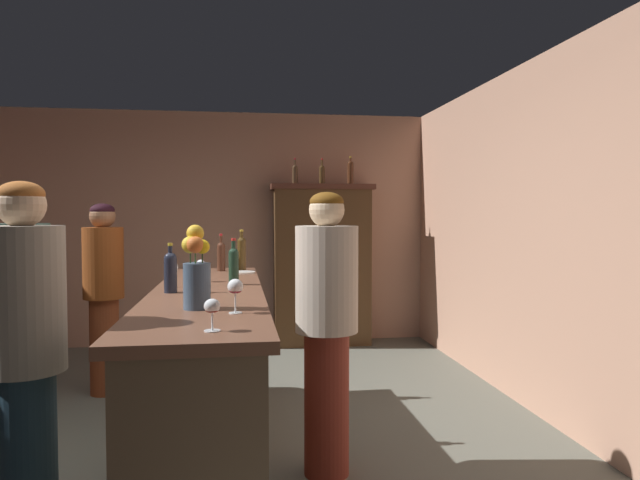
{
  "coord_description": "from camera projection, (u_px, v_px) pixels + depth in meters",
  "views": [
    {
      "loc": [
        0.48,
        -3.45,
        1.49
      ],
      "look_at": [
        0.95,
        -0.15,
        1.34
      ],
      "focal_mm": 32.74,
      "sensor_mm": 36.0,
      "label": 1
    }
  ],
  "objects": [
    {
      "name": "floor",
      "position": [
        155.0,
        469.0,
        3.41
      ],
      "size": [
        8.67,
        8.67,
        0.0
      ],
      "primitive_type": "plane",
      "color": "#626559",
      "rests_on": "ground"
    },
    {
      "name": "wall_back",
      "position": [
        194.0,
        228.0,
        6.7
      ],
      "size": [
        5.47,
        0.12,
        2.66
      ],
      "primitive_type": "cube",
      "color": "tan",
      "rests_on": "ground"
    },
    {
      "name": "wall_right",
      "position": [
        592.0,
        240.0,
        3.73
      ],
      "size": [
        0.12,
        6.79,
        2.66
      ],
      "primitive_type": "cube",
      "color": "tan",
      "rests_on": "ground"
    },
    {
      "name": "bar_counter",
      "position": [
        208.0,
        377.0,
        3.46
      ],
      "size": [
        0.65,
        2.87,
        1.04
      ],
      "color": "brown",
      "rests_on": "ground"
    },
    {
      "name": "display_cabinet",
      "position": [
        322.0,
        262.0,
        6.64
      ],
      "size": [
        1.17,
        0.39,
        1.83
      ],
      "color": "#4A311B",
      "rests_on": "ground"
    },
    {
      "name": "wine_bottle_riesling",
      "position": [
        242.0,
        252.0,
        4.66
      ],
      "size": [
        0.07,
        0.07,
        0.33
      ],
      "color": "#493416",
      "rests_on": "bar_counter"
    },
    {
      "name": "wine_bottle_chardonnay",
      "position": [
        221.0,
        255.0,
        4.62
      ],
      "size": [
        0.06,
        0.06,
        0.3
      ],
      "color": "#4E2C1D",
      "rests_on": "bar_counter"
    },
    {
      "name": "wine_bottle_syrah",
      "position": [
        234.0,
        264.0,
        3.72
      ],
      "size": [
        0.07,
        0.07,
        0.3
      ],
      "color": "#1D3525",
      "rests_on": "bar_counter"
    },
    {
      "name": "wine_bottle_malbec",
      "position": [
        170.0,
        270.0,
        3.34
      ],
      "size": [
        0.07,
        0.07,
        0.29
      ],
      "color": "#1F2433",
      "rests_on": "bar_counter"
    },
    {
      "name": "wine_glass_front",
      "position": [
        201.0,
        266.0,
        3.88
      ],
      "size": [
        0.07,
        0.07,
        0.15
      ],
      "color": "white",
      "rests_on": "bar_counter"
    },
    {
      "name": "wine_glass_mid",
      "position": [
        212.0,
        308.0,
        2.24
      ],
      "size": [
        0.06,
        0.06,
        0.13
      ],
      "color": "white",
      "rests_on": "bar_counter"
    },
    {
      "name": "wine_glass_rear",
      "position": [
        172.0,
        268.0,
        3.58
      ],
      "size": [
        0.08,
        0.08,
        0.16
      ],
      "color": "white",
      "rests_on": "bar_counter"
    },
    {
      "name": "wine_glass_spare",
      "position": [
        235.0,
        288.0,
        2.65
      ],
      "size": [
        0.07,
        0.07,
        0.16
      ],
      "color": "white",
      "rests_on": "bar_counter"
    },
    {
      "name": "flower_arrangement",
      "position": [
        196.0,
        270.0,
        2.77
      ],
      "size": [
        0.14,
        0.15,
        0.4
      ],
      "color": "#40556D",
      "rests_on": "bar_counter"
    },
    {
      "name": "cheese_plate",
      "position": [
        243.0,
        272.0,
        4.46
      ],
      "size": [
        0.19,
        0.19,
        0.01
      ],
      "primitive_type": "cylinder",
      "color": "white",
      "rests_on": "bar_counter"
    },
    {
      "name": "display_bottle_left",
      "position": [
        295.0,
        173.0,
        6.56
      ],
      "size": [
        0.06,
        0.06,
        0.29
      ],
      "color": "#473220",
      "rests_on": "display_cabinet"
    },
    {
      "name": "display_bottle_midleft",
      "position": [
        322.0,
        174.0,
        6.6
      ],
      "size": [
        0.06,
        0.06,
        0.29
      ],
      "color": "#442F18",
      "rests_on": "display_cabinet"
    },
    {
      "name": "display_bottle_center",
      "position": [
        350.0,
        172.0,
        6.64
      ],
      "size": [
        0.07,
        0.07,
        0.32
      ],
      "color": "#4A2716",
      "rests_on": "display_cabinet"
    },
    {
      "name": "patron_in_grey",
      "position": [
        23.0,
        300.0,
        4.24
      ],
      "size": [
        0.39,
        0.39,
        1.6
      ],
      "rotation": [
        0.0,
        0.0,
        -0.36
      ],
      "color": "#B3AF9A",
      "rests_on": "ground"
    },
    {
      "name": "patron_tall",
      "position": [
        104.0,
        288.0,
        4.81
      ],
      "size": [
        0.33,
        0.33,
        1.58
      ],
      "rotation": [
        0.0,
        0.0,
        -1.17
      ],
      "color": "brown",
      "rests_on": "ground"
    },
    {
      "name": "patron_near_entrance",
      "position": [
        25.0,
        357.0,
        2.41
      ],
      "size": [
        0.33,
        0.33,
        1.63
      ],
      "rotation": [
        0.0,
        0.0,
        0.94
      ],
      "color": "#1D3444",
      "rests_on": "ground"
    },
    {
      "name": "bartender",
      "position": [
        327.0,
        320.0,
        3.31
      ],
      "size": [
        0.36,
        0.36,
        1.62
      ],
      "rotation": [
        0.0,
        0.0,
        3.11
      ],
      "color": "maroon",
      "rests_on": "ground"
    }
  ]
}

